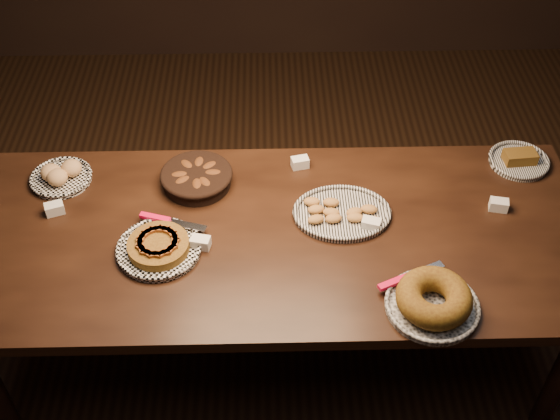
{
  "coord_description": "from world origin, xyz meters",
  "views": [
    {
      "loc": [
        -0.03,
        -1.84,
        2.65
      ],
      "look_at": [
        0.02,
        0.05,
        0.82
      ],
      "focal_mm": 45.0,
      "sensor_mm": 36.0,
      "label": 1
    }
  ],
  "objects_px": {
    "buffet_table": "(276,246)",
    "madeleine_platter": "(341,213)",
    "bundt_cake_plate": "(433,300)",
    "apple_tart_plate": "(159,247)"
  },
  "relations": [
    {
      "from": "apple_tart_plate",
      "to": "madeleine_platter",
      "type": "bearing_deg",
      "value": 36.58
    },
    {
      "from": "apple_tart_plate",
      "to": "madeleine_platter",
      "type": "height_order",
      "value": "apple_tart_plate"
    },
    {
      "from": "madeleine_platter",
      "to": "bundt_cake_plate",
      "type": "bearing_deg",
      "value": -45.95
    },
    {
      "from": "buffet_table",
      "to": "bundt_cake_plate",
      "type": "distance_m",
      "value": 0.65
    },
    {
      "from": "madeleine_platter",
      "to": "bundt_cake_plate",
      "type": "height_order",
      "value": "bundt_cake_plate"
    },
    {
      "from": "buffet_table",
      "to": "apple_tart_plate",
      "type": "height_order",
      "value": "apple_tart_plate"
    },
    {
      "from": "madeleine_platter",
      "to": "buffet_table",
      "type": "bearing_deg",
      "value": -148.22
    },
    {
      "from": "buffet_table",
      "to": "madeleine_platter",
      "type": "bearing_deg",
      "value": 18.39
    },
    {
      "from": "buffet_table",
      "to": "madeleine_platter",
      "type": "xyz_separation_m",
      "value": [
        0.25,
        0.08,
        0.09
      ]
    },
    {
      "from": "apple_tart_plate",
      "to": "bundt_cake_plate",
      "type": "bearing_deg",
      "value": 6.06
    }
  ]
}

